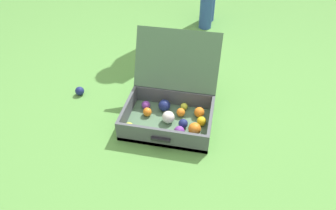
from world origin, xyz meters
name	(u,v)px	position (x,y,z in m)	size (l,w,h in m)	color
ground_plane	(182,125)	(0.00, 0.00, 0.00)	(16.00, 16.00, 0.00)	#569342
open_suitcase	(172,105)	(-0.08, 0.05, 0.11)	(0.53, 0.57, 0.48)	#4C7051
stray_ball_on_grass	(80,91)	(-0.75, 0.16, 0.03)	(0.06, 0.06, 0.06)	navy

